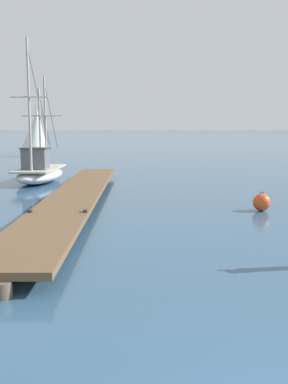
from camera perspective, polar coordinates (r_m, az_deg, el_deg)
floating_dock at (r=17.04m, az=-8.56°, el=-0.46°), size 1.83×18.50×0.53m
fishing_boat_0 at (r=24.00m, az=-12.94°, el=2.57°), size 2.29×6.32×6.95m
mooring_buoy at (r=16.32m, az=14.50°, el=-1.25°), size 0.60×0.60×0.67m
distant_sailboat at (r=43.37m, az=-13.34°, el=7.24°), size 2.70×4.67×4.78m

